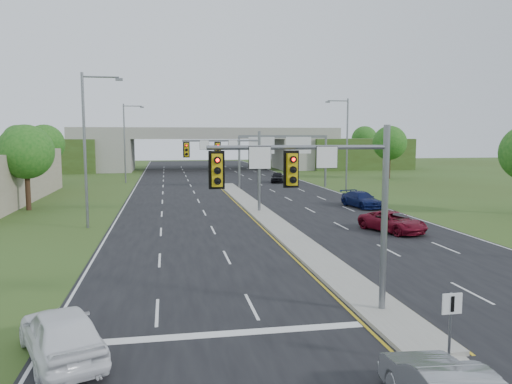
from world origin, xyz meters
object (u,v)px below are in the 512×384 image
Objects in this scene: keep_right_sign at (451,317)px; overpass at (207,152)px; car_far_b at (361,199)px; car_far_a at (393,222)px; signal_mast_far at (233,158)px; sign_gantry at (282,147)px; car_far_c at (277,177)px; signal_mast_near at (326,189)px; car_white at (61,333)px.

keep_right_sign is 0.03× the size of overpass.
keep_right_sign is at bearing -117.90° from car_far_b.
car_far_a is 11.91m from car_far_b.
signal_mast_far is 0.60× the size of sign_gantry.
car_far_b is (12.14, 1.40, -3.98)m from signal_mast_far.
sign_gantry reaches higher than car_far_a.
car_far_c is (0.97, 6.95, -4.48)m from sign_gantry.
signal_mast_near reaches higher than car_far_b.
car_white is (-17.68, -46.92, -4.41)m from sign_gantry.
signal_mast_near is 25.00m from signal_mast_far.
signal_mast_far is at bearing -92.35° from overpass.
keep_right_sign reaches higher than car_far_b.
car_far_b is at bearing 6.59° from signal_mast_far.
sign_gantry is at bearing 82.30° from keep_right_sign.
car_far_b is (9.87, -53.67, -2.81)m from overpass.
overpass is 65.81m from car_far_a.
signal_mast_far is (0.00, 25.00, 0.00)m from signal_mast_near.
car_white reaches higher than car_far_b.
signal_mast_far is 1.48× the size of car_white.
car_white is at bearing -136.54° from car_far_b.
car_white is at bearing -158.29° from car_far_a.
signal_mast_far is at bearing -129.91° from car_white.
keep_right_sign is 0.51× the size of car_far_c.
signal_mast_far reaches higher than car_far_a.
car_white is (-11.00, 2.53, -0.69)m from keep_right_sign.
keep_right_sign is 11.31m from car_white.
sign_gantry is 19.39m from car_far_b.
car_white is at bearing -97.64° from overpass.
sign_gantry is at bearing -79.21° from overpass.
car_white is (-8.74, -26.93, -3.90)m from signal_mast_far.
signal_mast_near is 45.88m from sign_gantry.
car_white is 1.09× the size of car_far_c.
overpass is (-6.68, 35.08, -1.69)m from sign_gantry.
overpass is at bearing 87.65° from signal_mast_far.
signal_mast_far is 28.58m from car_white.
keep_right_sign is (2.26, -4.45, -3.21)m from signal_mast_near.
signal_mast_far is at bearing 94.39° from keep_right_sign.
sign_gantry is at bearing -83.32° from car_far_c.
signal_mast_near is at bearing -101.25° from sign_gantry.
signal_mast_near reaches higher than car_far_c.
car_far_a is 1.01× the size of car_far_b.
overpass is 18.50× the size of car_far_c.
overpass is at bearing -119.58° from car_white.
car_far_a is at bearing -111.99° from car_far_b.
signal_mast_near reaches higher than car_white.
signal_mast_far is 1.41× the size of car_far_b.
car_far_b is at bearing -80.26° from sign_gantry.
signal_mast_near is 29.33m from car_far_b.
sign_gantry is (8.95, 19.99, 0.51)m from signal_mast_far.
car_far_b is (12.14, 26.40, -3.98)m from signal_mast_near.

